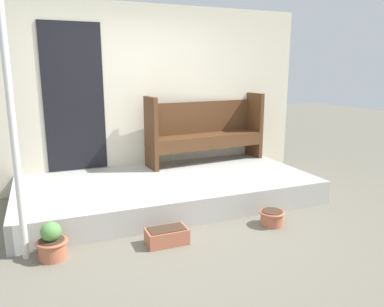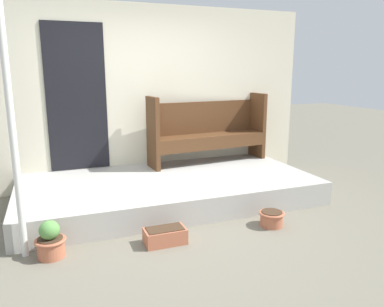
{
  "view_description": "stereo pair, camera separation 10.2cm",
  "coord_description": "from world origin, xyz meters",
  "views": [
    {
      "loc": [
        -1.29,
        -3.55,
        1.69
      ],
      "look_at": [
        0.28,
        0.32,
        0.75
      ],
      "focal_mm": 35.0,
      "sensor_mm": 36.0,
      "label": 1
    },
    {
      "loc": [
        -1.2,
        -3.59,
        1.69
      ],
      "look_at": [
        0.28,
        0.32,
        0.75
      ],
      "focal_mm": 35.0,
      "sensor_mm": 36.0,
      "label": 2
    }
  ],
  "objects": [
    {
      "name": "planter_box_rect",
      "position": [
        -0.23,
        -0.28,
        0.08
      ],
      "size": [
        0.41,
        0.23,
        0.16
      ],
      "color": "#B76647",
      "rests_on": "ground_plane"
    },
    {
      "name": "ground_plane",
      "position": [
        0.0,
        0.0,
        0.0
      ],
      "size": [
        24.0,
        24.0,
        0.0
      ],
      "primitive_type": "plane",
      "color": "#706B5B"
    },
    {
      "name": "house_wall",
      "position": [
        0.14,
        1.84,
        1.3
      ],
      "size": [
        4.95,
        0.08,
        2.6
      ],
      "color": "beige",
      "rests_on": "ground_plane"
    },
    {
      "name": "flower_pot_left",
      "position": [
        -1.29,
        -0.18,
        0.15
      ],
      "size": [
        0.28,
        0.28,
        0.35
      ],
      "color": "#B76647",
      "rests_on": "ground_plane"
    },
    {
      "name": "bench",
      "position": [
        1.02,
        1.59,
        0.82
      ],
      "size": [
        1.87,
        0.57,
        1.02
      ],
      "rotation": [
        0.0,
        0.0,
        0.09
      ],
      "color": "#54331C",
      "rests_on": "porch_slab"
    },
    {
      "name": "porch_slab",
      "position": [
        0.18,
        0.91,
        0.15
      ],
      "size": [
        3.75,
        1.81,
        0.3
      ],
      "color": "#B2AFA8",
      "rests_on": "ground_plane"
    },
    {
      "name": "flower_pot_middle",
      "position": [
        0.99,
        -0.29,
        0.09
      ],
      "size": [
        0.28,
        0.28,
        0.17
      ],
      "color": "#B76647",
      "rests_on": "ground_plane"
    },
    {
      "name": "support_post",
      "position": [
        -1.52,
        -0.07,
        1.16
      ],
      "size": [
        0.06,
        0.06,
        2.33
      ],
      "color": "white",
      "rests_on": "ground_plane"
    }
  ]
}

